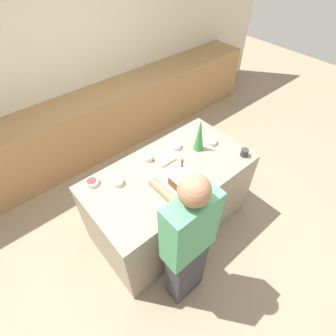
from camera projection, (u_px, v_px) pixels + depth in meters
name	position (u px, v px, depth m)	size (l,w,h in m)	color
ground_plane	(170.00, 221.00, 3.30)	(12.00, 12.00, 0.00)	gray
wall_back	(67.00, 64.00, 3.49)	(8.00, 0.05, 2.60)	beige
back_cabinet_block	(92.00, 126.00, 3.91)	(6.00, 0.60, 0.93)	#9E7547
kitchen_island	(170.00, 199.00, 2.97)	(1.75, 0.93, 0.92)	gray
baking_tray	(180.00, 185.00, 2.50)	(0.42, 0.30, 0.01)	silver
gingerbread_house	(180.00, 177.00, 2.42)	(0.18, 0.18, 0.28)	brown
decorative_tree	(200.00, 135.00, 2.74)	(0.11, 0.11, 0.38)	#33843D
candy_bowl_center_rear	(117.00, 181.00, 2.50)	(0.11, 0.11, 0.05)	white
candy_bowl_behind_tray	(92.00, 182.00, 2.50)	(0.12, 0.12, 0.04)	white
candy_bowl_front_corner	(211.00, 141.00, 2.92)	(0.13, 0.13, 0.05)	white
candy_bowl_far_right	(176.00, 146.00, 2.87)	(0.12, 0.12, 0.04)	white
candy_bowl_beside_tree	(148.00, 157.00, 2.74)	(0.11, 0.11, 0.05)	silver
cookbook	(164.00, 159.00, 2.75)	(0.19, 0.18, 0.02)	#CCB78C
mug	(244.00, 153.00, 2.77)	(0.08, 0.08, 0.08)	#2D2D33
person	(188.00, 245.00, 2.13)	(0.44, 0.55, 1.68)	#333338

